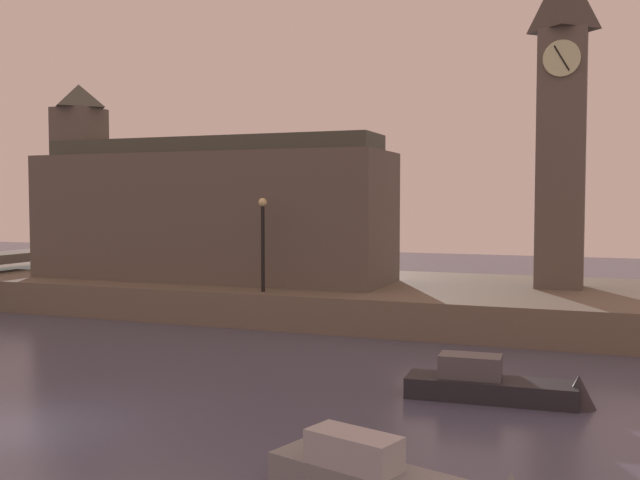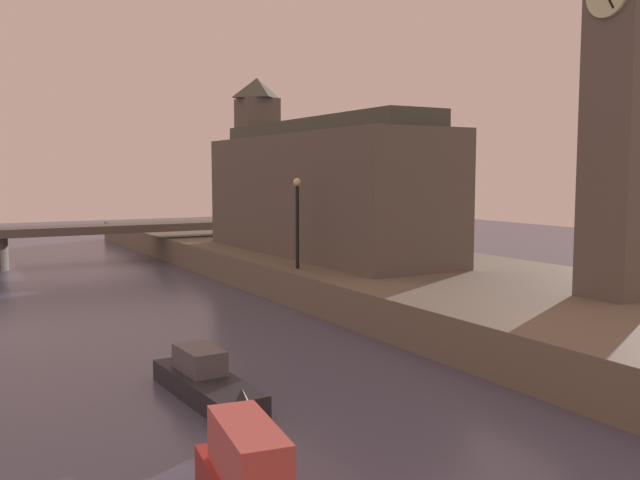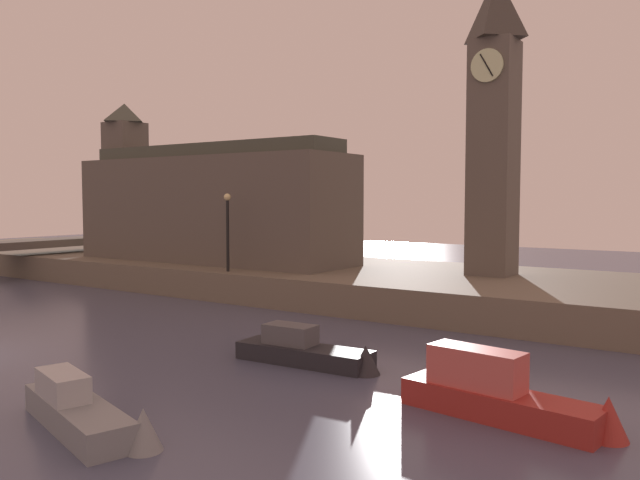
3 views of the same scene
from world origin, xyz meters
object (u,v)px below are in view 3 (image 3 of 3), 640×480
Objects in this scene: clock_tower at (494,120)px; streetlamp at (228,223)px; boat_barge_dark at (317,354)px; boat_dinghy_red at (513,399)px; boat_cruiser_grey at (89,414)px; parliament_hall at (206,203)px.

clock_tower is 14.22m from streetlamp.
boat_barge_dark is 6.89m from boat_dinghy_red.
clock_tower reaches higher than streetlamp.
boat_cruiser_grey is (-0.94, -7.70, 0.04)m from boat_barge_dark.
boat_dinghy_red is at bearing -28.72° from streetlamp.
clock_tower reaches higher than boat_barge_dark.
boat_dinghy_red is (6.70, -1.60, 0.17)m from boat_barge_dark.
clock_tower is at bearing 87.88° from boat_barge_dark.
boat_cruiser_grey is (10.28, -15.92, -3.57)m from streetlamp.
boat_barge_dark is at bearing 166.55° from boat_dinghy_red.
boat_barge_dark is (16.45, -12.01, -4.57)m from parliament_hall.
boat_dinghy_red is 9.78m from boat_cruiser_grey.
streetlamp reaches higher than boat_dinghy_red.
boat_barge_dark is at bearing -92.12° from clock_tower.
boat_barge_dark is 1.00× the size of boat_cruiser_grey.
boat_dinghy_red is at bearing -30.45° from parliament_hall.
parliament_hall is at bearing 149.55° from boat_dinghy_red.
parliament_hall reaches higher than boat_barge_dark.
clock_tower is at bearing 27.73° from streetlamp.
parliament_hall is at bearing 144.06° from streetlamp.
parliament_hall is 3.50× the size of boat_cruiser_grey.
clock_tower is 2.65× the size of boat_dinghy_red.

